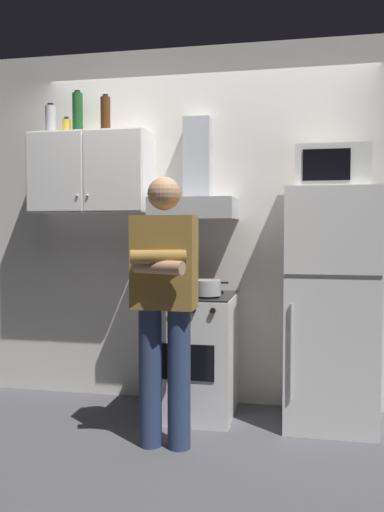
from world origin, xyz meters
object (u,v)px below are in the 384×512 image
Objects in this scene: refrigerator at (329,307)px; bottle_canister_steel at (51,120)px; bottle_rum_dark at (105,114)px; cooking_pot at (207,288)px; stove_oven at (192,354)px; bottle_wine_green at (78,113)px; range_hood at (195,192)px; microwave at (331,168)px; bottle_spice_jar at (67,127)px; upper_cabinet at (92,173)px; person_standing at (164,300)px.

bottle_canister_steel reaches higher than refrigerator.
bottle_canister_steel is at bearing 175.53° from bottle_rum_dark.
refrigerator is 5.52× the size of cooking_pot.
cooking_pot reaches higher than stove_oven.
refrigerator is 2.35m from bottle_wine_green.
range_hood is 1.56× the size of microwave.
bottle_canister_steel is (-0.12, -0.02, 0.05)m from bottle_spice_jar.
upper_cabinet is 3.29× the size of bottle_rum_dark.
cooking_pot is at bearing -14.73° from upper_cabinet.
range_hood reaches higher than refrigerator.
upper_cabinet is 0.56× the size of refrigerator.
cooking_pot is at bearing -11.34° from bottle_canister_steel.
bottle_canister_steel is at bearing 178.54° from upper_cabinet.
range_hood reaches higher than person_standing.
person_standing is (-0.05, -0.73, -0.70)m from range_hood.
upper_cabinet is 1.03× the size of stove_oven.
microwave reaches higher than refrigerator.
bottle_wine_green reaches higher than upper_cabinet.
stove_oven is at bearing -179.96° from refrigerator.
bottle_spice_jar reaches higher than range_hood.
bottle_canister_steel is (-1.26, 0.25, 1.23)m from cooking_pot.
bottle_wine_green is (0.21, 0.03, 0.05)m from bottle_canister_steel.
bottle_spice_jar is (-1.14, 0.28, 1.18)m from cooking_pot.
bottle_spice_jar is (-1.96, 0.14, 0.37)m from microwave.
person_standing is 1.72m from bottle_spice_jar.
person_standing is at bearing -41.35° from bottle_wine_green.
refrigerator is 2.49m from bottle_canister_steel.
upper_cabinet is at bearing -1.46° from bottle_canister_steel.
range_hood reaches higher than microwave.
bottle_rum_dark is 0.26m from bottle_wine_green.
refrigerator is 2.36m from bottle_spice_jar.
person_standing is 4.96× the size of bottle_wine_green.
cooking_pot is (0.13, -0.12, 0.49)m from stove_oven.
range_hood is (0.00, 0.13, 1.16)m from stove_oven.
microwave is at bearing 90.90° from refrigerator.
bottle_wine_green reaches higher than bottle_canister_steel.
range_hood reaches higher than upper_cabinet.
bottle_spice_jar reaches higher than upper_cabinet.
upper_cabinet is 6.68× the size of bottle_spice_jar.
microwave reaches higher than cooking_pot.
bottle_spice_jar is (-1.01, 0.03, 0.51)m from range_hood.
upper_cabinet is at bearing -16.91° from bottle_wine_green.
refrigerator is at bearing -4.07° from upper_cabinet.
stove_oven is 6.49× the size of bottle_spice_jar.
bottle_canister_steel is at bearing 168.66° from cooking_pot.
bottle_canister_steel is at bearing -168.58° from bottle_spice_jar.
upper_cabinet is at bearing -179.91° from range_hood.
person_standing reaches higher than cooking_pot.
bottle_canister_steel is (-2.08, 0.11, 0.42)m from microwave.
refrigerator is 0.94m from microwave.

